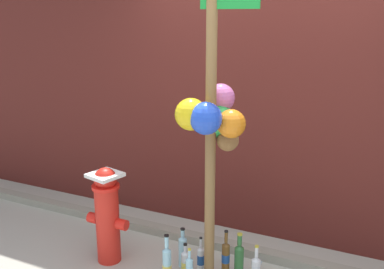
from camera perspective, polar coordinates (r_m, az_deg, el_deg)
name	(u,v)px	position (r m, az deg, el deg)	size (l,w,h in m)	color
building_wall	(265,78)	(4.11, 9.53, 7.28)	(10.00, 0.20, 3.07)	#561E19
curb_strip	(242,249)	(4.13, 6.55, -14.64)	(8.00, 0.12, 0.08)	gray
memorial_post	(214,98)	(3.16, 2.85, 4.78)	(0.56, 0.61, 2.69)	olive
fire_hydrant	(107,213)	(3.88, -11.01, -10.01)	(0.39, 0.30, 0.86)	red
bottle_0	(201,259)	(3.80, 1.14, -15.93)	(0.06, 0.06, 0.33)	silver
bottle_1	(183,250)	(3.87, -1.21, -14.81)	(0.07, 0.07, 0.35)	#93CCE0
bottle_2	(226,258)	(3.74, 4.41, -15.77)	(0.07, 0.07, 0.41)	brown
bottle_3	(167,265)	(3.64, -3.28, -16.64)	(0.07, 0.07, 0.44)	#93CCE0
bottle_4	(185,263)	(3.77, -0.87, -16.41)	(0.07, 0.07, 0.29)	silver
bottle_5	(239,260)	(3.73, 6.15, -15.91)	(0.08, 0.08, 0.40)	#337038
litter_0	(258,263)	(4.02, 8.55, -16.22)	(0.06, 0.12, 0.01)	#8C99B2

